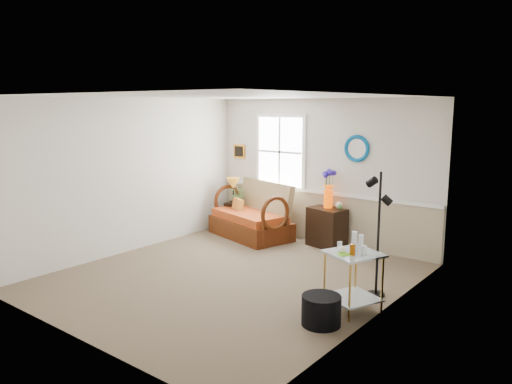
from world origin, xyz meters
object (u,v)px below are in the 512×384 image
Objects in this scene: loveseat at (251,210)px; ottoman at (321,310)px; lamp_stand at (234,216)px; cabinet at (327,227)px; floor_lamp at (378,235)px; side_table at (353,282)px.

ottoman is (3.05, -2.52, -0.35)m from loveseat.
lamp_stand reaches higher than ottoman.
loveseat reaches higher than lamp_stand.
floor_lamp reaches higher than cabinet.
loveseat reaches higher than cabinet.
loveseat reaches higher than ottoman.
lamp_stand is at bearing -166.28° from cabinet.
cabinet is 2.37m from floor_lamp.
loveseat reaches higher than side_table.
side_table is 0.63m from ottoman.
floor_lamp is at bearing 88.52° from side_table.
lamp_stand is at bearing 165.81° from floor_lamp.
side_table is (1.67, -2.25, 0.02)m from cabinet.
loveseat is 3.42m from floor_lamp.
lamp_stand is 0.80× the size of cabinet.
cabinet reaches higher than lamp_stand.
ottoman is at bearing -36.98° from lamp_stand.
ottoman is (1.58, -2.83, -0.17)m from cabinet.
lamp_stand is 0.34× the size of floor_lamp.
loveseat is 3.68m from side_table.
floor_lamp reaches higher than loveseat.
loveseat is 3.52× the size of ottoman.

